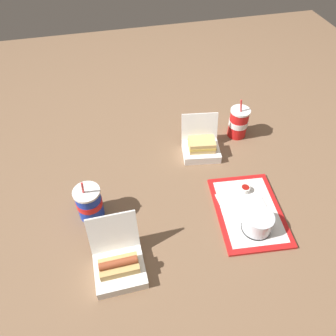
{
  "coord_description": "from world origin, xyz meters",
  "views": [
    {
      "loc": [
        0.92,
        -0.25,
        1.09
      ],
      "look_at": [
        -0.04,
        -0.02,
        0.05
      ],
      "focal_mm": 35.0,
      "sensor_mm": 36.0,
      "label": 1
    }
  ],
  "objects_px": {
    "food_tray": "(249,211)",
    "clamshell_sandwich_front": "(201,147)",
    "ketchup_cup": "(245,189)",
    "cake_container": "(258,223)",
    "clamshell_hotdog_back": "(119,265)",
    "soda_cup_corner": "(89,203)",
    "soda_cup_back": "(238,123)",
    "plastic_fork": "(264,205)"
  },
  "relations": [
    {
      "from": "food_tray",
      "to": "clamshell_sandwich_front",
      "type": "relative_size",
      "value": 2.01
    },
    {
      "from": "ketchup_cup",
      "to": "cake_container",
      "type": "bearing_deg",
      "value": -9.17
    },
    {
      "from": "clamshell_hotdog_back",
      "to": "soda_cup_corner",
      "type": "distance_m",
      "value": 0.28
    },
    {
      "from": "clamshell_sandwich_front",
      "to": "cake_container",
      "type": "bearing_deg",
      "value": 9.8
    },
    {
      "from": "clamshell_sandwich_front",
      "to": "soda_cup_back",
      "type": "height_order",
      "value": "soda_cup_back"
    },
    {
      "from": "clamshell_sandwich_front",
      "to": "soda_cup_back",
      "type": "bearing_deg",
      "value": 112.61
    },
    {
      "from": "clamshell_sandwich_front",
      "to": "food_tray",
      "type": "bearing_deg",
      "value": 13.12
    },
    {
      "from": "plastic_fork",
      "to": "clamshell_hotdog_back",
      "type": "height_order",
      "value": "clamshell_hotdog_back"
    },
    {
      "from": "soda_cup_corner",
      "to": "food_tray",
      "type": "bearing_deg",
      "value": 77.49
    },
    {
      "from": "plastic_fork",
      "to": "clamshell_sandwich_front",
      "type": "xyz_separation_m",
      "value": [
        -0.37,
        -0.16,
        0.03
      ]
    },
    {
      "from": "cake_container",
      "to": "clamshell_hotdog_back",
      "type": "xyz_separation_m",
      "value": [
        0.05,
        -0.53,
        -0.01
      ]
    },
    {
      "from": "cake_container",
      "to": "clamshell_hotdog_back",
      "type": "bearing_deg",
      "value": -85.13
    },
    {
      "from": "soda_cup_corner",
      "to": "plastic_fork",
      "type": "bearing_deg",
      "value": 79.33
    },
    {
      "from": "ketchup_cup",
      "to": "soda_cup_back",
      "type": "height_order",
      "value": "soda_cup_back"
    },
    {
      "from": "soda_cup_back",
      "to": "food_tray",
      "type": "bearing_deg",
      "value": -15.54
    },
    {
      "from": "food_tray",
      "to": "clamshell_hotdog_back",
      "type": "height_order",
      "value": "clamshell_hotdog_back"
    },
    {
      "from": "plastic_fork",
      "to": "soda_cup_corner",
      "type": "xyz_separation_m",
      "value": [
        -0.13,
        -0.69,
        0.06
      ]
    },
    {
      "from": "ketchup_cup",
      "to": "plastic_fork",
      "type": "relative_size",
      "value": 0.36
    },
    {
      "from": "clamshell_sandwich_front",
      "to": "soda_cup_back",
      "type": "xyz_separation_m",
      "value": [
        -0.09,
        0.22,
        0.03
      ]
    },
    {
      "from": "food_tray",
      "to": "soda_cup_back",
      "type": "distance_m",
      "value": 0.49
    },
    {
      "from": "ketchup_cup",
      "to": "clamshell_sandwich_front",
      "type": "bearing_deg",
      "value": -158.38
    },
    {
      "from": "plastic_fork",
      "to": "clamshell_sandwich_front",
      "type": "distance_m",
      "value": 0.4
    },
    {
      "from": "clamshell_hotdog_back",
      "to": "soda_cup_corner",
      "type": "height_order",
      "value": "soda_cup_corner"
    },
    {
      "from": "ketchup_cup",
      "to": "clamshell_sandwich_front",
      "type": "height_order",
      "value": "clamshell_sandwich_front"
    },
    {
      "from": "food_tray",
      "to": "plastic_fork",
      "type": "relative_size",
      "value": 3.59
    },
    {
      "from": "clamshell_hotdog_back",
      "to": "clamshell_sandwich_front",
      "type": "relative_size",
      "value": 1.05
    },
    {
      "from": "ketchup_cup",
      "to": "soda_cup_corner",
      "type": "distance_m",
      "value": 0.64
    },
    {
      "from": "clamshell_hotdog_back",
      "to": "soda_cup_back",
      "type": "bearing_deg",
      "value": 131.68
    },
    {
      "from": "ketchup_cup",
      "to": "clamshell_hotdog_back",
      "type": "bearing_deg",
      "value": -67.75
    },
    {
      "from": "clamshell_hotdog_back",
      "to": "soda_cup_corner",
      "type": "xyz_separation_m",
      "value": [
        -0.27,
        -0.08,
        0.03
      ]
    },
    {
      "from": "clamshell_sandwich_front",
      "to": "soda_cup_corner",
      "type": "height_order",
      "value": "soda_cup_corner"
    },
    {
      "from": "clamshell_hotdog_back",
      "to": "soda_cup_back",
      "type": "distance_m",
      "value": 0.9
    },
    {
      "from": "soda_cup_back",
      "to": "clamshell_sandwich_front",
      "type": "bearing_deg",
      "value": -67.39
    },
    {
      "from": "soda_cup_corner",
      "to": "clamshell_hotdog_back",
      "type": "bearing_deg",
      "value": 16.04
    },
    {
      "from": "food_tray",
      "to": "soda_cup_corner",
      "type": "bearing_deg",
      "value": -102.51
    },
    {
      "from": "soda_cup_corner",
      "to": "soda_cup_back",
      "type": "bearing_deg",
      "value": 113.71
    },
    {
      "from": "clamshell_hotdog_back",
      "to": "clamshell_sandwich_front",
      "type": "bearing_deg",
      "value": 138.17
    },
    {
      "from": "food_tray",
      "to": "cake_container",
      "type": "relative_size",
      "value": 3.49
    },
    {
      "from": "food_tray",
      "to": "plastic_fork",
      "type": "xyz_separation_m",
      "value": [
        -0.01,
        0.07,
        0.01
      ]
    },
    {
      "from": "plastic_fork",
      "to": "soda_cup_back",
      "type": "distance_m",
      "value": 0.47
    },
    {
      "from": "ketchup_cup",
      "to": "clamshell_hotdog_back",
      "type": "xyz_separation_m",
      "value": [
        0.23,
        -0.56,
        0.01
      ]
    },
    {
      "from": "cake_container",
      "to": "ketchup_cup",
      "type": "distance_m",
      "value": 0.19
    }
  ]
}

